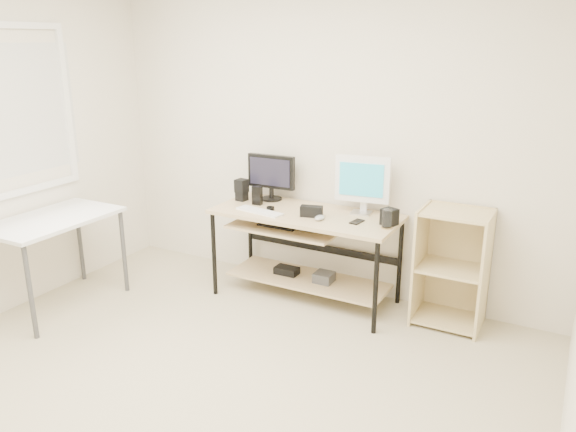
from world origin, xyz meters
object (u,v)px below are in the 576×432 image
(side_table, at_px, (53,227))
(shelf_unit, at_px, (453,266))
(white_imac, at_px, (362,181))
(black_monitor, at_px, (271,174))
(audio_controller, at_px, (257,196))
(desk, at_px, (303,237))

(side_table, xyz_separation_m, shelf_unit, (2.83, 1.22, -0.22))
(white_imac, bearing_deg, shelf_unit, -9.20)
(black_monitor, bearing_deg, audio_controller, -101.46)
(shelf_unit, distance_m, white_imac, 0.94)
(desk, relative_size, white_imac, 3.24)
(side_table, relative_size, audio_controller, 6.37)
(side_table, distance_m, audio_controller, 1.63)
(shelf_unit, xyz_separation_m, white_imac, (-0.75, 0.02, 0.57))
(audio_controller, bearing_deg, white_imac, 7.95)
(side_table, height_order, shelf_unit, shelf_unit)
(side_table, height_order, black_monitor, black_monitor)
(black_monitor, relative_size, white_imac, 0.93)
(side_table, distance_m, shelf_unit, 3.09)
(desk, bearing_deg, audio_controller, 179.04)
(black_monitor, relative_size, audio_controller, 2.74)
(desk, bearing_deg, white_imac, 22.80)
(desk, xyz_separation_m, white_imac, (0.43, 0.18, 0.48))
(desk, height_order, white_imac, white_imac)
(black_monitor, xyz_separation_m, audio_controller, (-0.03, -0.19, -0.15))
(black_monitor, bearing_deg, shelf_unit, -3.42)
(white_imac, bearing_deg, desk, -164.98)
(shelf_unit, xyz_separation_m, audio_controller, (-1.61, -0.15, 0.38))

